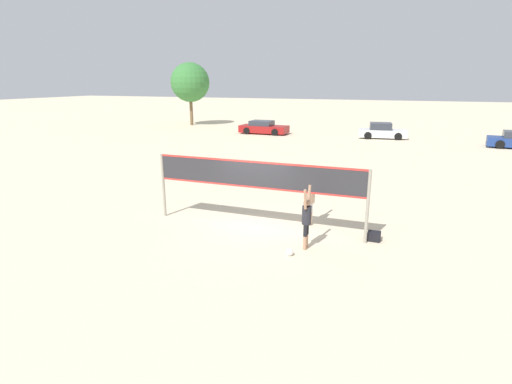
% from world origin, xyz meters
% --- Properties ---
extents(ground_plane, '(200.00, 200.00, 0.00)m').
position_xyz_m(ground_plane, '(0.00, 0.00, 0.00)').
color(ground_plane, beige).
extents(volleyball_net, '(7.51, 0.10, 2.38)m').
position_xyz_m(volleyball_net, '(0.00, 0.00, 1.74)').
color(volleyball_net, gray).
rests_on(volleyball_net, ground_plane).
extents(player_spiker, '(0.28, 0.68, 1.95)m').
position_xyz_m(player_spiker, '(2.04, -1.10, 1.02)').
color(player_spiker, tan).
rests_on(player_spiker, ground_plane).
extents(player_blocker, '(0.28, 0.69, 2.04)m').
position_xyz_m(player_blocker, '(1.68, 0.99, 1.07)').
color(player_blocker, beige).
rests_on(player_blocker, ground_plane).
extents(volleyball, '(0.22, 0.22, 0.22)m').
position_xyz_m(volleyball, '(1.73, -1.78, 0.11)').
color(volleyball, white).
rests_on(volleyball, ground_plane).
extents(gear_bag, '(0.40, 0.36, 0.29)m').
position_xyz_m(gear_bag, '(3.95, 0.31, 0.14)').
color(gear_bag, black).
rests_on(gear_bag, ground_plane).
extents(parked_car_near, '(4.28, 2.28, 1.38)m').
position_xyz_m(parked_car_near, '(2.43, 25.03, 0.61)').
color(parked_car_near, silver).
rests_on(parked_car_near, ground_plane).
extents(parked_car_mid, '(4.63, 2.05, 1.26)m').
position_xyz_m(parked_car_mid, '(-8.51, 24.27, 0.58)').
color(parked_car_mid, maroon).
rests_on(parked_car_mid, ground_plane).
extents(tree_left_cluster, '(4.37, 4.37, 6.97)m').
position_xyz_m(tree_left_cluster, '(-18.99, 28.77, 4.77)').
color(tree_left_cluster, brown).
rests_on(tree_left_cluster, ground_plane).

